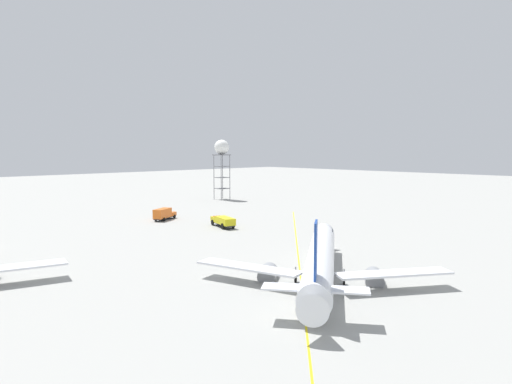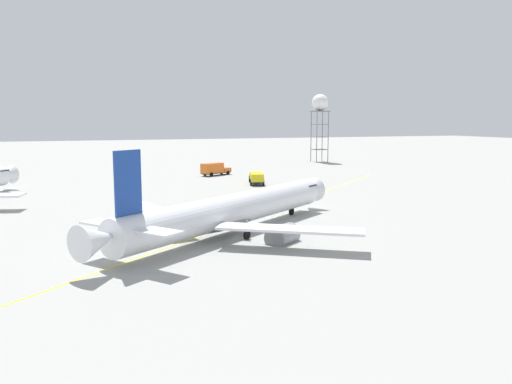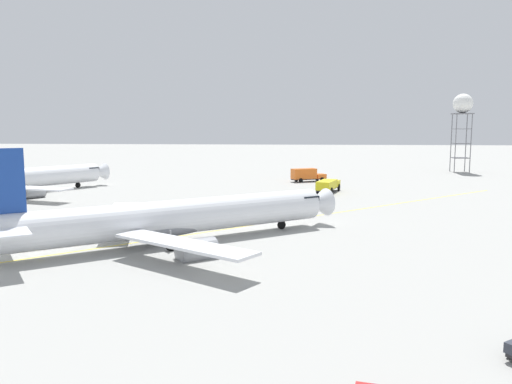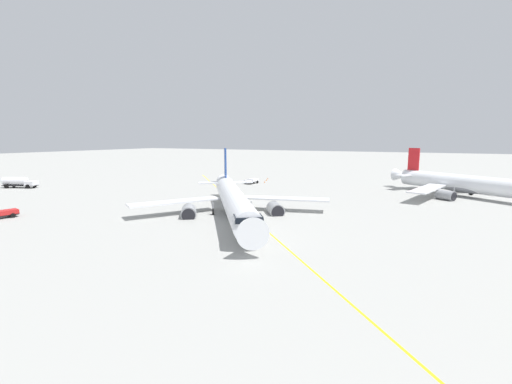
# 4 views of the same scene
# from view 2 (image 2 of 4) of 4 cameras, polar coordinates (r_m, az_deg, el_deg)

# --- Properties ---
(ground_plane) EXTENTS (600.00, 600.00, 0.00)m
(ground_plane) POSITION_cam_2_polar(r_m,az_deg,el_deg) (62.24, -3.85, -4.81)
(ground_plane) COLOR #9E9E99
(airliner_main) EXTENTS (37.82, 29.72, 11.58)m
(airliner_main) POSITION_cam_2_polar(r_m,az_deg,el_deg) (62.37, -2.83, -2.24)
(airliner_main) COLOR white
(airliner_main) RESTS_ON ground_plane
(catering_truck_truck) EXTENTS (8.58, 5.94, 3.10)m
(catering_truck_truck) POSITION_cam_2_polar(r_m,az_deg,el_deg) (128.22, -4.64, 2.58)
(catering_truck_truck) COLOR #232326
(catering_truck_truck) RESTS_ON ground_plane
(fire_tender_truck) EXTENTS (5.40, 9.75, 2.50)m
(fire_tender_truck) POSITION_cam_2_polar(r_m,az_deg,el_deg) (111.03, 0.05, 1.69)
(fire_tender_truck) COLOR #232326
(fire_tender_truck) RESTS_ON ground_plane
(radar_tower) EXTENTS (5.38, 5.38, 21.98)m
(radar_tower) POSITION_cam_2_polar(r_m,az_deg,el_deg) (170.27, 7.13, 9.52)
(radar_tower) COLOR slate
(radar_tower) RESTS_ON ground_plane
(taxiway_centreline) EXTENTS (105.34, 94.94, 0.01)m
(taxiway_centreline) POSITION_cam_2_polar(r_m,az_deg,el_deg) (66.51, -3.65, -3.96)
(taxiway_centreline) COLOR yellow
(taxiway_centreline) RESTS_ON ground_plane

